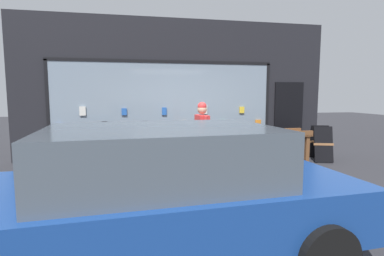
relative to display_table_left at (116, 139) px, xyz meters
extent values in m
plane|color=#2D2D33|center=(1.63, -0.90, -0.75)|extent=(40.00, 40.00, 0.00)
cube|color=black|center=(1.63, 1.50, 1.15)|extent=(8.59, 0.20, 3.79)
cube|color=gray|center=(1.26, 1.37, 0.88)|extent=(5.97, 0.03, 1.98)
cube|color=black|center=(1.26, 1.37, 1.88)|extent=(6.05, 0.06, 0.08)
cube|color=black|center=(1.26, 1.37, -0.11)|extent=(6.05, 0.06, 0.08)
cube|color=black|center=(-1.72, 1.37, 0.88)|extent=(0.08, 0.06, 1.98)
cube|color=black|center=(4.25, 1.37, 0.88)|extent=(0.08, 0.06, 1.98)
cube|color=#2659B2|center=(-1.46, 1.33, 0.16)|extent=(0.16, 0.03, 0.20)
cube|color=silver|center=(-0.88, 1.33, 0.57)|extent=(0.16, 0.03, 0.24)
cube|color=black|center=(-0.35, 1.33, 0.18)|extent=(0.14, 0.03, 0.21)
cube|color=#2659B2|center=(0.17, 1.33, 0.54)|extent=(0.13, 0.03, 0.18)
cube|color=black|center=(0.70, 1.33, 0.17)|extent=(0.14, 0.03, 0.22)
cube|color=#2659B2|center=(1.23, 1.33, 0.54)|extent=(0.12, 0.03, 0.21)
cube|color=orange|center=(1.79, 1.33, 0.17)|extent=(0.15, 0.03, 0.20)
cube|color=silver|center=(2.36, 1.33, 0.57)|extent=(0.16, 0.03, 0.24)
cube|color=#338C4C|center=(2.90, 1.33, 0.17)|extent=(0.15, 0.03, 0.20)
cube|color=yellow|center=(3.46, 1.33, 0.55)|extent=(0.14, 0.03, 0.18)
cube|color=orange|center=(3.97, 1.33, 0.17)|extent=(0.17, 0.03, 0.18)
cube|color=black|center=(4.95, 1.37, 0.30)|extent=(0.90, 0.04, 2.10)
cube|color=brown|center=(-1.31, -0.20, -0.36)|extent=(0.09, 0.09, 0.78)
cube|color=brown|center=(1.29, -0.29, -0.36)|extent=(0.09, 0.09, 0.78)
cube|color=brown|center=(-1.29, 0.29, -0.36)|extent=(0.09, 0.09, 0.78)
cube|color=brown|center=(1.31, 0.20, -0.36)|extent=(0.09, 0.09, 0.78)
cube|color=brown|center=(0.00, 0.00, 0.05)|extent=(2.82, 0.75, 0.04)
cube|color=brown|center=(-0.01, -0.30, 0.11)|extent=(2.80, 0.15, 0.12)
cube|color=brown|center=(0.01, 0.30, 0.11)|extent=(2.80, 0.15, 0.12)
cube|color=#994CA5|center=(-1.27, -0.01, 0.08)|extent=(0.17, 0.24, 0.02)
cube|color=yellow|center=(-0.93, 0.09, 0.09)|extent=(0.16, 0.23, 0.02)
cube|color=#994CA5|center=(-0.64, -0.01, 0.09)|extent=(0.15, 0.23, 0.02)
cube|color=yellow|center=(-0.29, 0.11, 0.08)|extent=(0.20, 0.25, 0.02)
cube|color=red|center=(0.02, -0.16, 0.09)|extent=(0.16, 0.24, 0.03)
cube|color=#994CA5|center=(0.32, 0.00, 0.09)|extent=(0.19, 0.25, 0.03)
cube|color=yellow|center=(0.65, 0.01, 0.09)|extent=(0.17, 0.22, 0.03)
cube|color=#338C4C|center=(0.92, 0.09, 0.08)|extent=(0.18, 0.25, 0.02)
cube|color=silver|center=(1.21, 0.09, 0.08)|extent=(0.14, 0.24, 0.02)
cube|color=brown|center=(1.96, -0.19, -0.38)|extent=(0.09, 0.09, 0.73)
cube|color=brown|center=(4.56, -0.27, -0.38)|extent=(0.09, 0.09, 0.73)
cube|color=brown|center=(1.98, 0.27, -0.38)|extent=(0.09, 0.09, 0.73)
cube|color=brown|center=(4.57, 0.19, -0.38)|extent=(0.09, 0.09, 0.73)
cube|color=brown|center=(3.27, 0.00, 0.00)|extent=(2.82, 0.71, 0.04)
cube|color=brown|center=(3.26, -0.28, 0.06)|extent=(2.80, 0.15, 0.12)
cube|color=brown|center=(3.28, 0.28, 0.06)|extent=(2.80, 0.15, 0.12)
cube|color=#994CA5|center=(2.01, 0.04, 0.04)|extent=(0.21, 0.25, 0.03)
cube|color=black|center=(2.36, -0.02, 0.04)|extent=(0.19, 0.25, 0.03)
cube|color=orange|center=(2.68, 0.03, 0.04)|extent=(0.20, 0.25, 0.03)
cube|color=silver|center=(2.97, 0.10, 0.04)|extent=(0.18, 0.23, 0.03)
cube|color=silver|center=(3.29, -0.10, 0.04)|extent=(0.13, 0.21, 0.02)
cube|color=orange|center=(3.54, -0.03, 0.04)|extent=(0.16, 0.21, 0.03)
cube|color=red|center=(3.92, -0.13, 0.03)|extent=(0.16, 0.21, 0.02)
cube|color=yellow|center=(4.20, -0.07, 0.03)|extent=(0.17, 0.21, 0.02)
cube|color=silver|center=(4.54, -0.21, 0.03)|extent=(0.16, 0.23, 0.02)
cylinder|color=#2D334C|center=(1.86, -0.62, -0.37)|extent=(0.14, 0.14, 0.76)
cylinder|color=#2D334C|center=(1.85, -0.47, -0.37)|extent=(0.14, 0.14, 0.76)
cube|color=red|center=(1.85, -0.54, 0.28)|extent=(0.25, 0.44, 0.54)
cylinder|color=red|center=(1.87, -0.82, 0.30)|extent=(0.09, 0.09, 0.51)
cylinder|color=red|center=(1.83, -0.27, 0.30)|extent=(0.09, 0.09, 0.51)
sphere|color=tan|center=(1.85, -0.54, 0.67)|extent=(0.21, 0.21, 0.21)
sphere|color=red|center=(1.85, -0.54, 0.74)|extent=(0.20, 0.20, 0.20)
ellipsoid|color=black|center=(2.27, -0.86, -0.45)|extent=(0.23, 0.33, 0.23)
ellipsoid|color=black|center=(2.27, -0.86, -0.44)|extent=(0.24, 0.20, 0.24)
sphere|color=black|center=(2.27, -0.66, -0.41)|extent=(0.21, 0.21, 0.21)
cylinder|color=black|center=(2.28, -1.06, -0.42)|extent=(0.03, 0.09, 0.12)
cylinder|color=black|center=(2.33, -0.77, -0.66)|extent=(0.04, 0.04, 0.18)
cylinder|color=black|center=(2.21, -0.77, -0.66)|extent=(0.04, 0.04, 0.18)
cylinder|color=black|center=(2.33, -0.96, -0.66)|extent=(0.04, 0.04, 0.18)
cylinder|color=black|center=(2.22, -0.96, -0.66)|extent=(0.04, 0.04, 0.18)
cube|color=black|center=(5.18, -0.04, -0.28)|extent=(0.51, 0.37, 0.91)
cube|color=brown|center=(5.18, -0.04, -0.28)|extent=(0.49, 0.19, 0.07)
cube|color=black|center=(5.31, 0.39, -0.28)|extent=(0.51, 0.37, 0.91)
cube|color=brown|center=(5.31, 0.39, -0.28)|extent=(0.49, 0.19, 0.07)
cube|color=navy|center=(0.67, -3.80, -0.17)|extent=(4.15, 1.92, 0.55)
cube|color=#4C5660|center=(0.67, -3.80, 0.38)|extent=(2.36, 1.62, 0.56)
cylinder|color=black|center=(1.95, -2.88, -0.45)|extent=(0.61, 0.22, 0.60)
cylinder|color=black|center=(-0.72, -3.04, -0.45)|extent=(0.61, 0.22, 0.60)
camera|label=1|loc=(0.38, -6.80, 0.99)|focal=28.00mm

